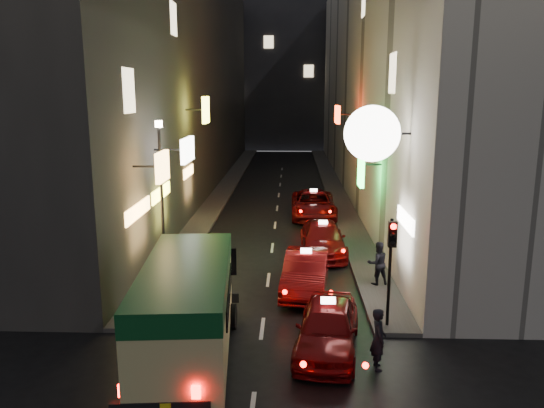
# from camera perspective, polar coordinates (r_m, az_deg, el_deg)

# --- Properties ---
(building_left) EXTENTS (7.53, 52.00, 18.00)m
(building_left) POSITION_cam_1_polar(r_m,az_deg,el_deg) (42.28, -10.36, 13.88)
(building_left) COLOR #383533
(building_left) RESTS_ON ground
(building_right) EXTENTS (8.29, 52.00, 18.00)m
(building_right) POSITION_cam_1_polar(r_m,az_deg,el_deg) (41.94, 12.19, 13.82)
(building_right) COLOR #B9B4A9
(building_right) RESTS_ON ground
(building_far) EXTENTS (30.00, 10.00, 22.00)m
(building_far) POSITION_cam_1_polar(r_m,az_deg,el_deg) (73.40, 1.43, 14.74)
(building_far) COLOR #2E2D32
(building_far) RESTS_ON ground
(sidewalk_left) EXTENTS (1.50, 52.00, 0.15)m
(sidewalk_left) POSITION_cam_1_polar(r_m,az_deg,el_deg) (42.28, -4.94, 1.87)
(sidewalk_left) COLOR #4A4744
(sidewalk_left) RESTS_ON ground
(sidewalk_right) EXTENTS (1.50, 52.00, 0.15)m
(sidewalk_right) POSITION_cam_1_polar(r_m,az_deg,el_deg) (42.10, 6.63, 1.80)
(sidewalk_right) COLOR #4A4744
(sidewalk_right) RESTS_ON ground
(minibus) EXTENTS (2.85, 6.75, 2.83)m
(minibus) POSITION_cam_1_polar(r_m,az_deg,el_deg) (15.12, -9.14, -10.21)
(minibus) COLOR #C7BE7C
(minibus) RESTS_ON ground
(taxi_near) EXTENTS (2.97, 5.67, 1.89)m
(taxi_near) POSITION_cam_1_polar(r_m,az_deg,el_deg) (15.89, 6.00, -12.63)
(taxi_near) COLOR #68090A
(taxi_near) RESTS_ON ground
(taxi_second) EXTENTS (2.80, 5.68, 1.91)m
(taxi_second) POSITION_cam_1_polar(r_m,az_deg,el_deg) (20.32, 3.66, -6.96)
(taxi_second) COLOR #68090A
(taxi_second) RESTS_ON ground
(taxi_third) EXTENTS (2.26, 5.27, 1.83)m
(taxi_third) POSITION_cam_1_polar(r_m,az_deg,el_deg) (24.95, 5.48, -3.48)
(taxi_third) COLOR #68090A
(taxi_third) RESTS_ON ground
(taxi_far) EXTENTS (2.38, 5.79, 2.01)m
(taxi_far) POSITION_cam_1_polar(r_m,az_deg,el_deg) (32.10, 4.48, 0.19)
(taxi_far) COLOR #68090A
(taxi_far) RESTS_ON ground
(pedestrian_crossing) EXTENTS (0.46, 0.68, 1.98)m
(pedestrian_crossing) POSITION_cam_1_polar(r_m,az_deg,el_deg) (15.10, 11.39, -13.64)
(pedestrian_crossing) COLOR black
(pedestrian_crossing) RESTS_ON ground
(pedestrian_sidewalk) EXTENTS (0.81, 0.61, 1.91)m
(pedestrian_sidewalk) POSITION_cam_1_polar(r_m,az_deg,el_deg) (20.90, 11.32, -5.96)
(pedestrian_sidewalk) COLOR black
(pedestrian_sidewalk) RESTS_ON sidewalk_right
(traffic_light) EXTENTS (0.26, 0.43, 3.50)m
(traffic_light) POSITION_cam_1_polar(r_m,az_deg,el_deg) (16.78, 12.72, -4.84)
(traffic_light) COLOR black
(traffic_light) RESTS_ON sidewalk_right
(lamp_post) EXTENTS (0.28, 0.28, 6.22)m
(lamp_post) POSITION_cam_1_polar(r_m,az_deg,el_deg) (21.27, -11.80, 1.61)
(lamp_post) COLOR black
(lamp_post) RESTS_ON sidewalk_left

